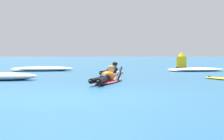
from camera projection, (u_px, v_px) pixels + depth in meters
ground_plane at (96, 71)px, 17.27m from camera, size 120.00×120.00×0.00m
surfer_near at (107, 78)px, 10.76m from camera, size 1.03×2.53×0.53m
surfer_far at (112, 71)px, 14.72m from camera, size 1.02×2.71×0.55m
whitewater_front at (196, 70)px, 17.34m from camera, size 2.82×1.38×0.17m
whitewater_back at (42, 69)px, 17.59m from camera, size 3.08×1.67×0.21m
channel_marker_buoy at (181, 62)px, 19.50m from camera, size 0.56×0.56×0.91m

